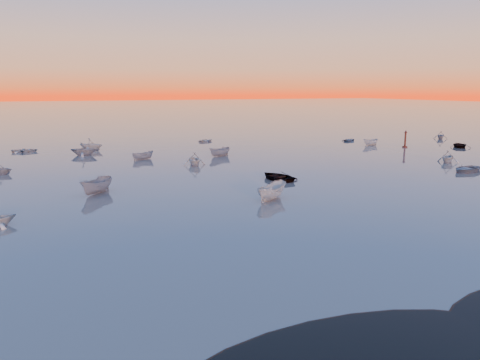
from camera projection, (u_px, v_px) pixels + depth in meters
ground at (129, 131)px, 112.40m from camera, size 600.00×600.00×0.00m
moored_fleet at (184, 158)px, 69.96m from camera, size 124.00×58.00×1.20m
boat_near_center at (271, 199)px, 43.76m from camera, size 3.90×4.62×1.50m
boat_near_right at (195, 165)px, 63.28m from camera, size 3.91×1.98×1.33m
channel_marker at (405, 140)px, 82.06m from camera, size 0.87×0.87×3.10m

